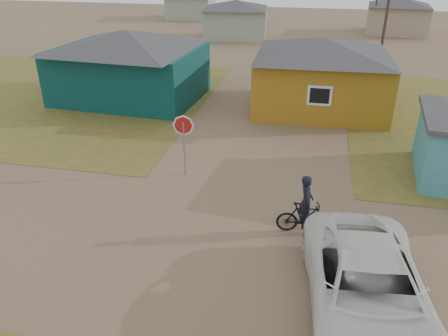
% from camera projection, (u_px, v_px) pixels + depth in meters
% --- Properties ---
extents(ground, '(120.00, 120.00, 0.00)m').
position_uv_depth(ground, '(223.00, 253.00, 13.03)').
color(ground, '#7E6348').
extents(grass_nw, '(20.00, 18.00, 0.00)m').
position_uv_depth(grass_nw, '(46.00, 95.00, 26.95)').
color(grass_nw, olive).
rests_on(grass_nw, ground).
extents(house_teal, '(8.93, 7.08, 4.00)m').
position_uv_depth(house_teal, '(129.00, 64.00, 25.44)').
color(house_teal, '#093533').
rests_on(house_teal, ground).
extents(house_yellow, '(7.72, 6.76, 3.90)m').
position_uv_depth(house_yellow, '(321.00, 73.00, 23.87)').
color(house_yellow, '#9F6E18').
rests_on(house_yellow, ground).
extents(house_pale_west, '(7.04, 6.15, 3.60)m').
position_uv_depth(house_pale_west, '(236.00, 19.00, 42.95)').
color(house_pale_west, '#96A48D').
rests_on(house_pale_west, ground).
extents(house_beige_east, '(6.95, 6.05, 3.60)m').
position_uv_depth(house_beige_east, '(398.00, 15.00, 45.23)').
color(house_beige_east, tan).
rests_on(house_beige_east, ground).
extents(house_pale_north, '(6.28, 5.81, 3.40)m').
position_uv_depth(house_pale_north, '(191.00, 4.00, 54.94)').
color(house_pale_north, '#96A48D').
rests_on(house_pale_north, ground).
extents(utility_pole_near, '(1.40, 0.20, 8.00)m').
position_uv_depth(utility_pole_near, '(387.00, 14.00, 29.15)').
color(utility_pole_near, '#413127').
rests_on(utility_pole_near, ground).
extents(stop_sign, '(0.80, 0.28, 2.52)m').
position_uv_depth(stop_sign, '(184.00, 132.00, 16.71)').
color(stop_sign, gray).
rests_on(stop_sign, ground).
extents(cyclist, '(1.83, 0.69, 2.02)m').
position_uv_depth(cyclist, '(305.00, 212.00, 13.68)').
color(cyclist, black).
rests_on(cyclist, ground).
extents(vehicle, '(3.39, 6.34, 1.69)m').
position_uv_depth(vehicle, '(368.00, 291.00, 10.40)').
color(vehicle, white).
rests_on(vehicle, ground).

